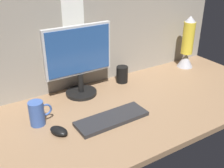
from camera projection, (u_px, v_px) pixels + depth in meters
The scene contains 8 objects.
ground_plane at pixel (131, 106), 150.07cm from camera, with size 180.00×80.00×3.00cm, color #8C6B4C.
cubicle_wall_back at pixel (97, 33), 164.31cm from camera, with size 180.00×5.50×61.95cm.
monitor at pixel (79, 58), 150.09cm from camera, with size 39.62×18.00×40.64cm.
keyboard at pixel (112, 119), 134.30cm from camera, with size 37.00×13.00×2.00cm, color #262628.
mouse at pixel (59, 131), 123.95cm from camera, with size 5.60×9.60×3.40cm, color black.
mug_black_travel at pixel (122, 74), 171.95cm from camera, with size 7.33×7.33×10.51cm.
mug_ceramic_blue at pixel (37, 113), 129.16cm from camera, with size 11.25×7.24×12.31cm.
lava_lamp at pixel (187, 46), 190.72cm from camera, with size 11.21×11.21×36.68cm.
Camera 1 is at (-76.45, -104.59, 75.93)cm, focal length 43.38 mm.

